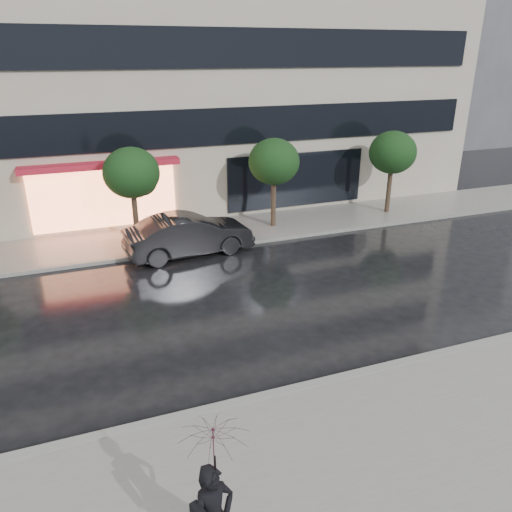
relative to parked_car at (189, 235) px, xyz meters
name	(u,v)px	position (x,y,z in m)	size (l,w,h in m)	color
ground	(314,361)	(1.26, -8.24, -0.81)	(120.00, 120.00, 0.00)	black
sidewalk_near	(387,445)	(1.26, -11.49, -0.75)	(60.00, 4.50, 0.12)	slate
sidewalk_far	(207,233)	(1.26, 2.01, -0.75)	(60.00, 3.50, 0.12)	slate
curb_near	(333,381)	(1.26, -9.24, -0.74)	(60.00, 0.25, 0.14)	gray
curb_far	(219,246)	(1.26, 0.26, -0.74)	(60.00, 0.25, 0.14)	gray
office_building	(159,16)	(1.26, 9.73, 8.20)	(30.00, 12.76, 18.00)	#B4AB98
bg_building_right	(443,43)	(27.26, 19.76, 7.19)	(12.00, 12.00, 16.00)	#4C4C54
tree_mid_west	(133,174)	(-1.68, 1.79, 2.12)	(2.20, 2.20, 3.99)	#33261C
tree_mid_east	(275,163)	(4.32, 1.79, 2.12)	(2.20, 2.20, 3.99)	#33261C
tree_far_east	(393,154)	(10.32, 1.79, 2.12)	(2.20, 2.20, 3.99)	#33261C
parked_car	(189,235)	(0.00, 0.00, 0.00)	(1.71, 4.89, 1.61)	black
pedestrian_with_umbrella	(214,479)	(-2.63, -12.68, 0.97)	(1.24, 1.25, 2.56)	black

